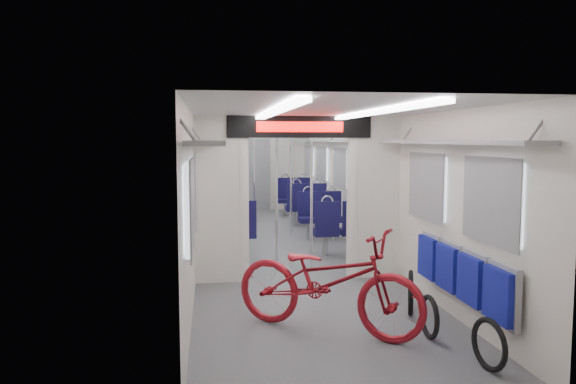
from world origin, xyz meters
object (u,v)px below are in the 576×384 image
object	(u,v)px
stanchion_near_left	(276,195)
stanchion_near_right	(311,194)
bike_hoop_a	(489,347)
flip_bench	(461,274)
seat_bay_far_right	(300,198)
stanchion_far_right	(291,180)
bike_hoop_c	(411,295)
seat_bay_near_left	(227,219)
seat_bay_far_left	(223,199)
stanchion_far_left	(254,179)
bike_hoop_b	(429,319)
seat_bay_near_right	(329,219)
bicycle	(328,281)

from	to	relation	value
stanchion_near_left	stanchion_near_right	size ratio (longest dim) A/B	1.00
stanchion_near_left	bike_hoop_a	bearing A→B (deg)	-71.28
flip_bench	stanchion_near_left	distance (m)	3.36
seat_bay_far_right	stanchion_far_right	bearing A→B (deg)	-104.04
bike_hoop_c	stanchion_far_right	size ratio (longest dim) A/B	0.22
seat_bay_near_left	seat_bay_far_left	bearing A→B (deg)	90.00
seat_bay_far_left	flip_bench	bearing A→B (deg)	-73.93
seat_bay_near_left	seat_bay_far_right	distance (m)	3.82
seat_bay_far_right	stanchion_near_right	bearing A→B (deg)	-97.16
stanchion_far_left	stanchion_near_right	bearing A→B (deg)	-79.86
stanchion_far_right	stanchion_far_left	bearing A→B (deg)	150.91
flip_bench	stanchion_near_left	size ratio (longest dim) A/B	0.94
bike_hoop_b	stanchion_far_left	distance (m)	6.78
bike_hoop_b	bike_hoop_c	world-z (taller)	bike_hoop_c
flip_bench	bike_hoop_a	size ratio (longest dim) A/B	4.61
stanchion_near_left	stanchion_far_left	size ratio (longest dim) A/B	1.00
bike_hoop_b	stanchion_near_left	size ratio (longest dim) A/B	0.19
bike_hoop_b	seat_bay_far_left	xyz separation A→B (m)	(-1.84, 8.21, 0.37)
seat_bay_near_right	stanchion_near_left	world-z (taller)	stanchion_near_left
seat_bay_far_left	stanchion_far_right	bearing A→B (deg)	-56.11
seat_bay_near_right	stanchion_near_left	bearing A→B (deg)	-125.15
bike_hoop_b	bike_hoop_c	size ratio (longest dim) A/B	0.87
stanchion_far_left	seat_bay_near_right	bearing A→B (deg)	-54.75
bike_hoop_b	stanchion_far_right	xyz separation A→B (m)	(-0.49, 6.20, 0.95)
seat_bay_far_left	stanchion_far_left	size ratio (longest dim) A/B	0.99
seat_bay_near_left	stanchion_far_left	size ratio (longest dim) A/B	0.88
flip_bench	stanchion_far_right	world-z (taller)	stanchion_far_right
stanchion_far_left	stanchion_far_right	world-z (taller)	same
bike_hoop_b	stanchion_near_left	distance (m)	3.50
seat_bay_near_right	stanchion_near_right	xyz separation A→B (m)	(-0.64, -1.65, 0.63)
seat_bay_near_left	stanchion_far_left	bearing A→B (deg)	69.59
bike_hoop_b	stanchion_near_right	bearing A→B (deg)	100.79
bicycle	bike_hoop_b	bearing A→B (deg)	-73.63
seat_bay_near_left	stanchion_near_right	distance (m)	2.21
bike_hoop_b	stanchion_far_left	world-z (taller)	stanchion_far_left
bicycle	bike_hoop_b	xyz separation A→B (m)	(0.96, -0.33, -0.34)
seat_bay_near_left	stanchion_near_left	xyz separation A→B (m)	(0.69, -1.75, 0.61)
bike_hoop_b	seat_bay_near_left	size ratio (longest dim) A/B	0.22
stanchion_near_right	bike_hoop_b	bearing A→B (deg)	-79.21
bike_hoop_c	stanchion_near_right	bearing A→B (deg)	105.76
stanchion_near_left	bike_hoop_c	bearing A→B (deg)	-63.03
bike_hoop_a	seat_bay_far_left	world-z (taller)	seat_bay_far_left
bike_hoop_c	stanchion_far_right	world-z (taller)	stanchion_far_right
bike_hoop_b	seat_bay_far_left	bearing A→B (deg)	102.65
bicycle	seat_bay_near_left	bearing A→B (deg)	45.89
stanchion_near_left	seat_bay_near_left	bearing A→B (deg)	111.56
stanchion_near_left	stanchion_far_right	world-z (taller)	same
bicycle	seat_bay_near_right	distance (m)	4.62
bike_hoop_b	stanchion_far_right	distance (m)	6.29
seat_bay_near_left	seat_bay_far_right	xyz separation A→B (m)	(1.87, 3.33, 0.00)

